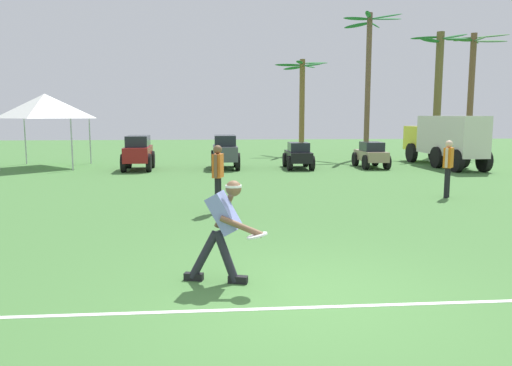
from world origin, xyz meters
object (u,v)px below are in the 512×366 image
at_px(palm_tree_far_left, 302,96).
at_px(parked_car_slot_b, 225,151).
at_px(frisbee_thrower, 223,225).
at_px(parked_car_slot_d, 371,154).
at_px(palm_tree_right_of_centre, 438,88).
at_px(frisbee_in_flight, 257,236).
at_px(palm_tree_left_of_centre, 369,70).
at_px(teammate_near_sideline, 448,163).
at_px(box_truck, 444,138).
at_px(teammate_midfield, 218,172).
at_px(event_tent, 45,106).
at_px(parked_car_slot_c, 298,155).
at_px(palm_tree_far_right, 472,83).
at_px(parked_car_slot_a, 138,152).

bearing_deg(palm_tree_far_left, parked_car_slot_b, -120.73).
relative_size(frisbee_thrower, parked_car_slot_d, 0.63).
xyz_separation_m(frisbee_thrower, palm_tree_right_of_centre, (11.66, 19.73, 2.88)).
xyz_separation_m(frisbee_in_flight, palm_tree_left_of_centre, (7.36, 19.85, 3.87)).
xyz_separation_m(teammate_near_sideline, box_truck, (3.61, 8.08, 0.29)).
height_order(teammate_midfield, event_tent, event_tent).
xyz_separation_m(parked_car_slot_c, palm_tree_far_right, (10.76, 6.52, 3.46)).
bearing_deg(palm_tree_right_of_centre, teammate_midfield, -128.27).
bearing_deg(palm_tree_right_of_centre, palm_tree_far_left, 161.47).
relative_size(frisbee_in_flight, event_tent, 0.11).
height_order(frisbee_in_flight, parked_car_slot_c, parked_car_slot_c).
height_order(teammate_near_sideline, palm_tree_far_right, palm_tree_far_right).
height_order(palm_tree_left_of_centre, palm_tree_far_right, palm_tree_left_of_centre).
distance_m(teammate_near_sideline, teammate_midfield, 6.45).
relative_size(parked_car_slot_a, box_truck, 0.40).
relative_size(parked_car_slot_c, box_truck, 0.37).
xyz_separation_m(frisbee_thrower, teammate_midfield, (-0.08, 4.85, 0.15)).
bearing_deg(parked_car_slot_a, box_truck, 1.78).
height_order(teammate_midfield, parked_car_slot_b, teammate_midfield).
distance_m(frisbee_in_flight, palm_tree_far_right, 25.31).
bearing_deg(teammate_near_sideline, palm_tree_right_of_centre, 67.35).
bearing_deg(frisbee_thrower, teammate_midfield, 90.89).
xyz_separation_m(frisbee_thrower, parked_car_slot_c, (3.28, 14.23, -0.22)).
height_order(palm_tree_right_of_centre, palm_tree_far_right, palm_tree_far_right).
xyz_separation_m(frisbee_in_flight, palm_tree_right_of_centre, (11.23, 20.06, 2.95)).
bearing_deg(parked_car_slot_d, teammate_midfield, -124.47).
relative_size(teammate_midfield, parked_car_slot_b, 0.66).
xyz_separation_m(frisbee_in_flight, parked_car_slot_c, (2.85, 14.56, -0.15)).
distance_m(parked_car_slot_b, palm_tree_right_of_centre, 12.94).
bearing_deg(teammate_near_sideline, box_truck, 65.89).
height_order(parked_car_slot_a, palm_tree_right_of_centre, palm_tree_right_of_centre).
relative_size(teammate_midfield, box_truck, 0.26).
distance_m(teammate_midfield, parked_car_slot_b, 9.62).
bearing_deg(teammate_near_sideline, palm_tree_far_right, 60.97).
xyz_separation_m(parked_car_slot_b, palm_tree_right_of_centre, (11.45, 5.26, 2.93)).
bearing_deg(palm_tree_far_right, frisbee_in_flight, -122.86).
height_order(teammate_midfield, parked_car_slot_a, teammate_midfield).
xyz_separation_m(frisbee_thrower, palm_tree_left_of_centre, (7.79, 19.52, 3.80)).
bearing_deg(parked_car_slot_b, frisbee_thrower, -90.82).
bearing_deg(palm_tree_left_of_centre, palm_tree_far_right, 11.14).
bearing_deg(parked_car_slot_a, teammate_midfield, -70.73).
xyz_separation_m(parked_car_slot_c, palm_tree_far_left, (1.44, 7.83, 2.75)).
relative_size(teammate_near_sideline, parked_car_slot_d, 0.71).
bearing_deg(parked_car_slot_c, frisbee_in_flight, -101.09).
xyz_separation_m(frisbee_thrower, palm_tree_far_right, (14.04, 20.75, 3.24)).
distance_m(frisbee_thrower, teammate_midfield, 4.86).
relative_size(parked_car_slot_a, palm_tree_far_right, 0.36).
height_order(parked_car_slot_b, box_truck, box_truck).
distance_m(teammate_midfield, parked_car_slot_c, 9.97).
bearing_deg(parked_car_slot_a, palm_tree_left_of_centre, 25.50).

